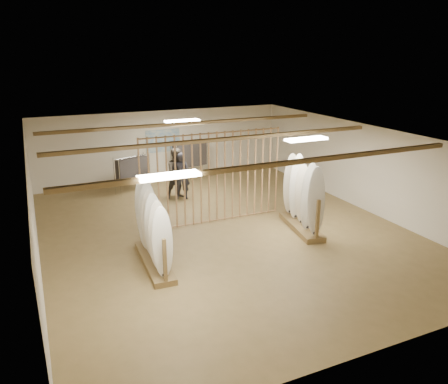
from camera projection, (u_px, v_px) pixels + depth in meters
name	position (u px, v px, depth m)	size (l,w,h in m)	color
floor	(224.00, 231.00, 12.77)	(12.00, 12.00, 0.00)	olive
ceiling	(224.00, 136.00, 11.91)	(12.00, 12.00, 0.00)	#9B9893
wall_back	(163.00, 146.00, 17.54)	(12.00, 12.00, 0.00)	white
wall_front	(374.00, 283.00, 7.13)	(12.00, 12.00, 0.00)	white
wall_left	(33.00, 210.00, 10.38)	(12.00, 12.00, 0.00)	white
wall_right	(363.00, 167.00, 14.29)	(12.00, 12.00, 0.00)	white
ceiling_slats	(224.00, 139.00, 11.93)	(9.50, 6.12, 0.10)	olive
light_panels	(224.00, 138.00, 11.93)	(1.20, 0.35, 0.06)	white
bamboo_partition	(213.00, 178.00, 13.03)	(4.45, 0.05, 2.78)	tan
poster	(163.00, 141.00, 17.47)	(1.40, 0.03, 0.90)	#3674BD
rack_left	(153.00, 240.00, 10.56)	(0.65, 2.41, 1.93)	olive
rack_right	(302.00, 206.00, 12.71)	(0.97, 2.26, 2.09)	olive
clothing_rack_a	(132.00, 169.00, 16.02)	(1.24, 0.73, 1.39)	silver
clothing_rack_b	(190.00, 155.00, 17.49)	(1.47, 0.72, 1.62)	silver
shopper_a	(181.00, 173.00, 15.30)	(0.70, 0.47, 1.91)	#23232A
shopper_b	(178.00, 170.00, 15.35)	(0.99, 0.77, 2.05)	#39332C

